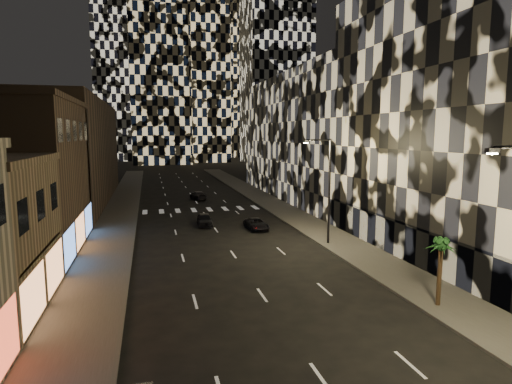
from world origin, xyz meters
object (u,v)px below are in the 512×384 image
streetlight_far (327,184)px  car_dark_midlane (205,220)px  car_dark_rightlane (256,224)px  car_dark_oncoming (198,195)px  palm_tree (441,250)px

streetlight_far → car_dark_midlane: streetlight_far is taller
streetlight_far → car_dark_rightlane: size_ratio=2.25×
car_dark_midlane → car_dark_rightlane: bearing=-30.3°
car_dark_rightlane → car_dark_oncoming: bearing=96.7°
streetlight_far → palm_tree: bearing=-87.4°
car_dark_oncoming → car_dark_rightlane: size_ratio=1.06×
streetlight_far → car_dark_oncoming: streetlight_far is taller
car_dark_midlane → car_dark_rightlane: 5.75m
car_dark_oncoming → car_dark_rightlane: car_dark_oncoming is taller
streetlight_far → car_dark_rightlane: bearing=120.9°
car_dark_oncoming → palm_tree: size_ratio=1.11×
car_dark_oncoming → streetlight_far: bearing=97.7°
streetlight_far → car_dark_midlane: (-9.19, 10.38, -4.71)m
streetlight_far → car_dark_midlane: bearing=131.5°
streetlight_far → car_dark_rightlane: 9.75m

